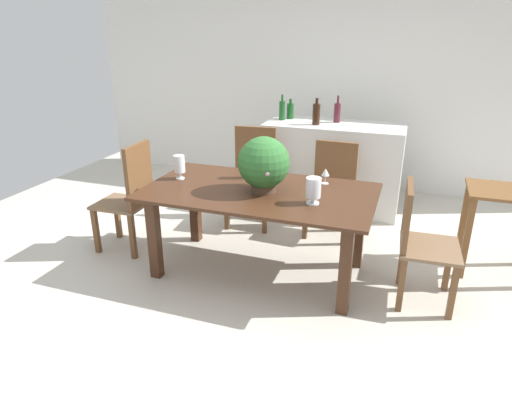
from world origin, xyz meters
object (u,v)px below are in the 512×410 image
Objects in this scene: chair_head_end at (131,194)px; crystal_vase_center_near at (179,165)px; chair_far_right at (333,183)px; crystal_vase_right at (313,189)px; side_table at (504,212)px; wine_bottle_tall at (337,112)px; kitchen_counter at (332,166)px; wine_bottle_amber at (290,111)px; wine_glass at (325,173)px; wine_bottle_green at (282,110)px; crystal_vase_left at (249,164)px; wine_bottle_clear at (316,114)px; flower_centerpiece at (264,164)px; dining_table at (259,204)px; chair_far_left at (253,171)px; chair_foot_end at (418,238)px.

chair_head_end is 4.89× the size of crystal_vase_center_near.
crystal_vase_right is at bearing -85.07° from chair_far_right.
chair_far_right is at bearing 166.94° from side_table.
chair_head_end is at bearing -130.09° from wine_bottle_tall.
kitchen_counter is at bearing 58.22° from crystal_vase_center_near.
kitchen_counter is 6.68× the size of wine_bottle_amber.
wine_bottle_amber is at bearing 151.66° from side_table.
wine_bottle_tall is 2.05m from side_table.
chair_far_right is at bearing 120.34° from chair_head_end.
wine_glass is 1.63m from wine_bottle_green.
crystal_vase_center_near is at bearing 93.82° from chair_head_end.
wine_bottle_amber reaches higher than chair_far_right.
crystal_vase_center_near is at bearing -157.76° from crystal_vase_left.
crystal_vase_left is at bearing -87.45° from wine_bottle_amber.
wine_glass is (0.05, -0.68, 0.32)m from chair_far_right.
wine_glass is at bearing -73.72° from wine_bottle_clear.
side_table is at bearing 20.40° from flower_centerpiece.
wine_bottle_amber reaches higher than wine_glass.
flower_centerpiece is 2.19× the size of crystal_vase_right.
wine_glass is (1.71, 0.34, 0.28)m from chair_head_end.
kitchen_counter is at bearing 147.30° from side_table.
chair_head_end is at bearing 179.88° from dining_table.
wine_bottle_tall is at bearing 138.61° from chair_head_end.
flower_centerpiece is 1.89m from wine_bottle_amber.
crystal_vase_right is 0.69× the size of wine_bottle_tall.
chair_head_end reaches higher than chair_far_left.
chair_far_right is 1.53m from side_table.
crystal_vase_left is at bearing -107.27° from wine_bottle_tall.
chair_head_end is 1.12× the size of chair_far_right.
chair_foot_end is 1.97m from kitchen_counter.
wine_bottle_clear reaches higher than side_table.
chair_head_end is 2.30× the size of flower_centerpiece.
wine_glass is at bearing -83.10° from wine_bottle_tall.
crystal_vase_center_near reaches higher than chair_foot_end.
crystal_vase_center_near is 0.74× the size of wine_bottle_green.
dining_table is 1.81× the size of chair_head_end.
chair_far_right is at bearing -50.48° from wine_bottle_amber.
kitchen_counter is (-0.18, 1.87, -0.38)m from crystal_vase_right.
wine_bottle_tall is (-0.96, 1.82, 0.56)m from chair_foot_end.
crystal_vase_left is at bearing -108.41° from kitchen_counter.
chair_head_end is at bearing -131.68° from kitchen_counter.
chair_foot_end reaches higher than dining_table.
wine_bottle_tall is 0.28m from wine_bottle_clear.
chair_far_right is at bearing 39.98° from crystal_vase_center_near.
chair_head_end is 2.49m from chair_foot_end.
flower_centerpiece is (-1.21, -0.01, 0.45)m from chair_foot_end.
wine_bottle_tall is 1.30× the size of wine_bottle_amber.
wine_bottle_clear is (1.33, 1.61, 0.54)m from chair_head_end.
side_table is at bearing -14.37° from chair_far_left.
crystal_vase_center_near reaches higher than dining_table.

